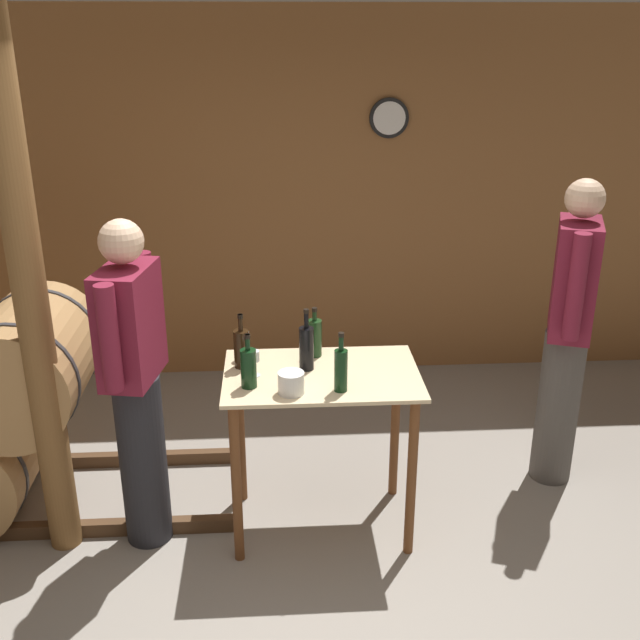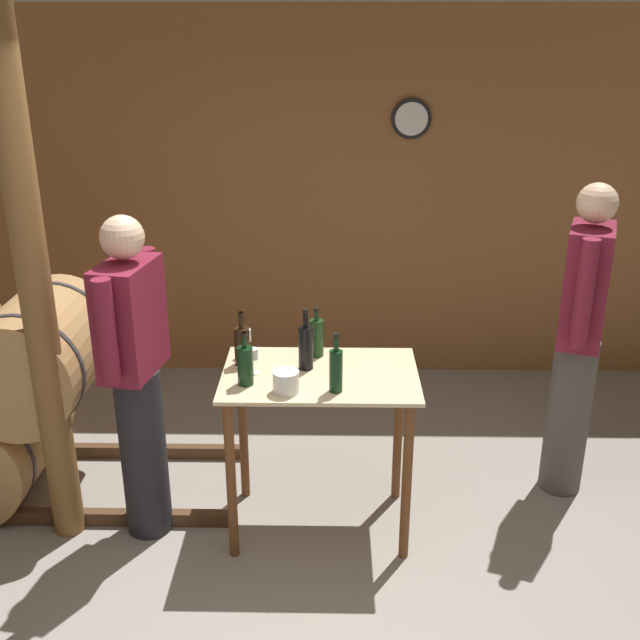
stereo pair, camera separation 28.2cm
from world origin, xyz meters
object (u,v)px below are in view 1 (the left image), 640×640
Objects in this scene: wine_bottle_right at (315,337)px; wine_glass_near_left at (244,339)px; ice_bucket at (291,383)px; person_visitor_with_scarf at (135,381)px; wine_bottle_far_right at (341,368)px; wooden_post at (31,303)px; wine_glass_near_center at (254,358)px; wine_bottle_left at (248,367)px; wine_bottle_center at (306,347)px; wine_bottle_far_left at (241,348)px; person_host at (568,329)px.

wine_bottle_right is 0.37m from wine_glass_near_left.
ice_bucket is 0.78m from person_visitor_with_scarf.
wine_bottle_right is at bearing 103.75° from wine_bottle_far_right.
wine_bottle_right is 2.14× the size of ice_bucket.
wooden_post is 19.87× the size of wine_glass_near_center.
wine_bottle_left is 0.45m from wine_bottle_far_right.
wine_bottle_right is at bearing 12.27° from wooden_post.
wine_bottle_left is 2.17× the size of ice_bucket.
wine_bottle_center is 1.20× the size of wine_bottle_right.
wine_bottle_far_left is 0.10m from wine_glass_near_left.
wine_glass_near_center is 1.80m from person_host.
wine_bottle_far_left is 0.89× the size of wine_bottle_center.
wooden_post is at bearing -170.72° from person_host.
wine_bottle_far_left is 0.40m from wine_bottle_right.
wooden_post is 8.28× the size of wine_bottle_center.
ice_bucket is at bearing -107.59° from wine_bottle_right.
wine_bottle_right is at bearing 45.88° from wine_bottle_left.
wine_glass_near_left is (-0.03, 0.34, 0.01)m from wine_bottle_left.
wine_bottle_center reaches higher than wine_glass_near_left.
person_host reaches higher than wine_bottle_center.
wine_bottle_right is at bearing 2.17° from wine_glass_near_left.
wine_bottle_left is at bearing -84.20° from wine_glass_near_left.
wine_bottle_right is 1.79× the size of wine_glass_near_left.
wooden_post is at bearing 176.63° from wine_bottle_left.
wine_bottle_far_left is at bearing 16.25° from person_visitor_with_scarf.
person_visitor_with_scarf is at bearing -172.98° from wine_bottle_center.
ice_bucket is 0.07× the size of person_host.
wine_bottle_far_right is 2.22× the size of wine_glass_near_center.
wine_glass_near_left is at bearing 95.80° from wine_bottle_left.
wine_bottle_center reaches higher than wine_glass_near_center.
person_host reaches higher than person_visitor_with_scarf.
wine_bottle_center is (1.29, 0.13, -0.31)m from wooden_post.
person_host is at bearing 6.46° from wine_bottle_right.
wine_glass_near_center is 0.27m from ice_bucket.
person_host is 2.38m from person_visitor_with_scarf.
wine_bottle_center is at bearing 7.02° from person_visitor_with_scarf.
wine_bottle_far_left is at bearing -94.24° from wine_glass_near_left.
wine_bottle_right is 1.99× the size of wine_glass_near_center.
wine_bottle_center is (0.29, 0.19, 0.02)m from wine_bottle_left.
ice_bucket is (0.24, -0.31, -0.05)m from wine_bottle_far_left.
wooden_post reaches higher than wine_bottle_left.
wine_glass_near_center is (0.02, 0.12, -0.01)m from wine_bottle_left.
wine_bottle_far_left reaches higher than wine_glass_near_left.
person_visitor_with_scarf is (-0.56, 0.08, -0.10)m from wine_bottle_left.
wooden_post is 1.27m from ice_bucket.
wine_bottle_far_right is at bearing -24.36° from wine_glass_near_center.
wine_bottle_far_right is at bearing -156.49° from person_host.
wooden_post is 9.35× the size of wine_bottle_far_left.
wine_glass_near_center is at bearing -167.40° from person_host.
person_host is at bearing 16.09° from wine_bottle_left.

